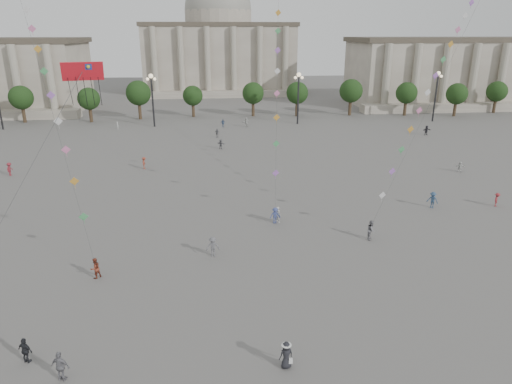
{
  "coord_description": "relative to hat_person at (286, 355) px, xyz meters",
  "views": [
    {
      "loc": [
        -3.21,
        -25.12,
        18.57
      ],
      "look_at": [
        0.43,
        12.0,
        5.42
      ],
      "focal_mm": 32.0,
      "sensor_mm": 36.0,
      "label": 1
    }
  ],
  "objects": [
    {
      "name": "person_crowd_2",
      "position": [
        -31.44,
        41.01,
        0.01
      ],
      "size": [
        0.83,
        1.25,
        1.81
      ],
      "primitive_type": "imported",
      "rotation": [
        0.0,
        0.0,
        1.43
      ],
      "color": "maroon",
      "rests_on": "ground"
    },
    {
      "name": "person_crowd_17",
      "position": [
        -13.65,
        42.49,
        -0.04
      ],
      "size": [
        0.65,
        1.12,
        1.72
      ],
      "primitive_type": "imported",
      "rotation": [
        0.0,
        0.0,
        1.58
      ],
      "color": "brown",
      "rests_on": "ground"
    },
    {
      "name": "person_crowd_10",
      "position": [
        -22.72,
        71.63,
        -0.15
      ],
      "size": [
        0.55,
        0.64,
        1.49
      ],
      "primitive_type": "imported",
      "rotation": [
        0.0,
        0.0,
        2.01
      ],
      "color": "silver",
      "rests_on": "ground"
    },
    {
      "name": "kite_flyer_1",
      "position": [
        2.28,
        21.18,
        -0.05
      ],
      "size": [
        1.16,
        0.75,
        1.7
      ],
      "primitive_type": "imported",
      "rotation": [
        0.0,
        0.0,
        0.12
      ],
      "color": "#38447F",
      "rests_on": "ground"
    },
    {
      "name": "person_crowd_8",
      "position": [
        27.69,
        23.5,
        -0.11
      ],
      "size": [
        1.05,
        1.16,
        1.57
      ],
      "primitive_type": "imported",
      "rotation": [
        0.0,
        0.0,
        0.98
      ],
      "color": "maroon",
      "rests_on": "ground"
    },
    {
      "name": "person_crowd_4",
      "position": [
        3.24,
        71.46,
        0.07
      ],
      "size": [
        1.8,
        1.49,
        1.93
      ],
      "primitive_type": "imported",
      "rotation": [
        0.0,
        0.0,
        3.75
      ],
      "color": "beige",
      "rests_on": "ground"
    },
    {
      "name": "lamp_post_far_east",
      "position": [
        44.34,
        73.63,
        6.46
      ],
      "size": [
        2.0,
        0.9,
        10.65
      ],
      "color": "#262628",
      "rests_on": "ground"
    },
    {
      "name": "tree_row",
      "position": [
        -0.66,
        81.63,
        4.5
      ],
      "size": [
        137.12,
        5.12,
        8.0
      ],
      "color": "#35291A",
      "rests_on": "ground"
    },
    {
      "name": "person_crowd_13",
      "position": [
        2.62,
        21.46,
        -0.06
      ],
      "size": [
        0.67,
        0.73,
        1.66
      ],
      "primitive_type": "imported",
      "rotation": [
        0.0,
        0.0,
        2.18
      ],
      "color": "#B9BAB5",
      "rests_on": "ground"
    },
    {
      "name": "kite_flyer_0",
      "position": [
        -13.44,
        11.65,
        -0.04
      ],
      "size": [
        1.05,
        1.05,
        1.72
      ],
      "primitive_type": "imported",
      "rotation": [
        0.0,
        0.0,
        3.95
      ],
      "color": "brown",
      "rests_on": "ground"
    },
    {
      "name": "person_crowd_14",
      "position": [
        20.28,
        23.75,
        0.04
      ],
      "size": [
        1.37,
        1.31,
        1.87
      ],
      "primitive_type": "imported",
      "rotation": [
        0.0,
        0.0,
        5.58
      ],
      "color": "navy",
      "rests_on": "ground"
    },
    {
      "name": "person_crowd_7",
      "position": [
        30.5,
        36.62,
        -0.14
      ],
      "size": [
        1.46,
        0.82,
        1.5
      ],
      "primitive_type": "imported",
      "rotation": [
        0.0,
        0.0,
        2.85
      ],
      "color": "beige",
      "rests_on": "ground"
    },
    {
      "name": "lamp_post_mid_west",
      "position": [
        -15.66,
        73.63,
        6.46
      ],
      "size": [
        2.0,
        0.9,
        10.65
      ],
      "color": "#262628",
      "rests_on": "ground"
    },
    {
      "name": "tourist_3",
      "position": [
        -12.71,
        0.2,
        0.04
      ],
      "size": [
        1.19,
        0.78,
        1.88
      ],
      "primitive_type": "imported",
      "rotation": [
        0.0,
        0.0,
        2.83
      ],
      "color": "slate",
      "rests_on": "ground"
    },
    {
      "name": "dragon_kite",
      "position": [
        -10.92,
        4.94,
        14.78
      ],
      "size": [
        4.92,
        6.26,
        20.25
      ],
      "color": "red",
      "rests_on": "ground"
    },
    {
      "name": "hat_person",
      "position": [
        0.0,
        0.0,
        0.0
      ],
      "size": [
        0.96,
        0.77,
        1.72
      ],
      "color": "black",
      "rests_on": "ground"
    },
    {
      "name": "person_crowd_9",
      "position": [
        36.61,
        60.19,
        0.02
      ],
      "size": [
        1.78,
        0.88,
        1.83
      ],
      "primitive_type": "imported",
      "rotation": [
        0.0,
        0.0,
        0.21
      ],
      "color": "black",
      "rests_on": "ground"
    },
    {
      "name": "lamp_post_mid_east",
      "position": [
        14.34,
        73.63,
        6.46
      ],
      "size": [
        2.0,
        0.9,
        10.65
      ],
      "color": "#262628",
      "rests_on": "ground"
    },
    {
      "name": "person_crowd_16",
      "position": [
        -2.92,
        62.1,
        -0.07
      ],
      "size": [
        1.04,
        0.66,
        1.65
      ],
      "primitive_type": "imported",
      "rotation": [
        0.0,
        0.0,
        6.0
      ],
      "color": "slate",
      "rests_on": "ground"
    },
    {
      "name": "ground",
      "position": [
        -0.66,
        3.63,
        -0.9
      ],
      "size": [
        360.0,
        360.0,
        0.0
      ],
      "primitive_type": "plane",
      "color": "#5B5956",
      "rests_on": "ground"
    },
    {
      "name": "kite_flyer_2",
      "position": [
        10.77,
        16.5,
        0.05
      ],
      "size": [
        1.04,
        1.14,
        1.89
      ],
      "primitive_type": "imported",
      "rotation": [
        0.0,
        0.0,
        1.12
      ],
      "color": "slate",
      "rests_on": "ground"
    },
    {
      "name": "person_crowd_12",
      "position": [
        -2.46,
        53.19,
        -0.09
      ],
      "size": [
        1.52,
        1.21,
        1.62
      ],
      "primitive_type": "imported",
      "rotation": [
        0.0,
        0.0,
        2.57
      ],
      "color": "#5C5C61",
      "rests_on": "ground"
    },
    {
      "name": "hall_east",
      "position": [
        74.34,
        97.52,
        7.53
      ],
      "size": [
        84.0,
        26.22,
        17.2
      ],
      "color": "gray",
      "rests_on": "ground"
    },
    {
      "name": "person_crowd_0",
      "position": [
        -1.56,
        71.63,
        -0.09
      ],
      "size": [
        0.97,
        0.45,
        1.62
      ],
      "primitive_type": "imported",
      "rotation": [
        0.0,
        0.0,
        0.06
      ],
      "color": "#324971",
      "rests_on": "ground"
    },
    {
      "name": "tourist_1",
      "position": [
        -15.24,
        1.93,
        -0.07
      ],
      "size": [
        1.05,
        0.77,
        1.66
      ],
      "primitive_type": "imported",
      "rotation": [
        0.0,
        0.0,
        2.72
      ],
      "color": "black",
      "rests_on": "ground"
    },
    {
      "name": "person_crowd_6",
      "position": [
        -4.11,
        14.5,
        0.01
      ],
      "size": [
        1.2,
        0.72,
        1.82
      ],
      "primitive_type": "imported",
      "rotation": [
        0.0,
        0.0,
        0.04
      ],
      "color": "#5B5B5F",
      "rests_on": "ground"
    },
    {
      "name": "hall_central",
      "position": [
        -0.66,
        132.85,
        13.34
      ],
      "size": [
        48.3,
        34.3,
        35.5
      ],
      "color": "gray",
      "rests_on": "ground"
    }
  ]
}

